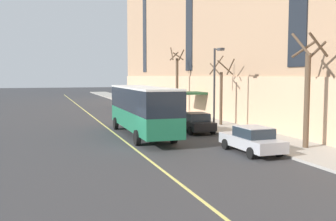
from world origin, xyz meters
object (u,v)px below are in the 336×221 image
street_tree_mid_block (307,90)px  parked_car_silver_1 (252,140)px  street_tree_far_downtown (177,81)px  street_lamp (216,80)px  parked_car_navy_4 (171,115)px  city_bus (142,108)px  street_tree_far_uptown (221,90)px  parked_car_black_6 (196,123)px  parked_car_black_5 (126,102)px  parked_car_red_3 (139,106)px

street_tree_mid_block → parked_car_silver_1: bearing=177.5°
street_tree_far_downtown → street_lamp: 14.55m
parked_car_navy_4 → street_tree_far_downtown: size_ratio=0.59×
city_bus → street_tree_far_uptown: street_tree_far_uptown is taller
city_bus → parked_car_black_6: city_bus is taller
city_bus → parked_car_black_5: (4.27, 25.80, -1.33)m
parked_car_navy_4 → parked_car_black_6: 6.18m
parked_car_red_3 → parked_car_black_6: same height
parked_car_navy_4 → street_tree_far_downtown: bearing=67.0°
parked_car_silver_1 → parked_car_red_3: 27.06m
parked_car_black_5 → street_tree_far_downtown: 11.80m
street_lamp → city_bus: bearing=-174.3°
parked_car_black_6 → street_tree_mid_block: street_tree_mid_block is taller
street_tree_far_downtown → street_lamp: bearing=-97.1°
street_tree_far_uptown → parked_car_red_3: bearing=103.2°
parked_car_black_5 → parked_car_red_3: bearing=-89.1°
city_bus → street_tree_far_uptown: 8.77m
street_lamp → parked_car_silver_1: bearing=-101.4°
parked_car_navy_4 → parked_car_black_5: 19.03m
parked_car_black_5 → street_lamp: bearing=-85.6°
parked_car_red_3 → parked_car_navy_4: size_ratio=0.98×
parked_car_red_3 → city_bus: bearing=-103.1°
city_bus → street_tree_far_uptown: (8.03, 3.36, 1.06)m
street_tree_mid_block → street_tree_far_downtown: 23.37m
city_bus → parked_car_black_6: (4.51, 0.59, -1.33)m
street_tree_far_downtown → city_bus: bearing=-118.0°
parked_car_black_5 → parked_car_silver_1: bearing=-89.7°
street_tree_far_uptown → street_tree_far_downtown: street_tree_far_downtown is taller
street_tree_far_uptown → street_lamp: street_lamp is taller
street_tree_far_uptown → street_tree_far_downtown: bearing=90.1°
city_bus → street_tree_far_downtown: bearing=62.0°
street_tree_mid_block → street_tree_far_uptown: 11.69m
street_tree_far_uptown → street_lamp: 3.45m
street_tree_mid_block → street_lamp: street_tree_mid_block is taller
street_tree_mid_block → parked_car_red_3: bearing=97.6°
parked_car_black_6 → street_lamp: (1.69, 0.02, 3.38)m
street_tree_far_uptown → parked_car_silver_1: bearing=-107.4°
parked_car_navy_4 → city_bus: bearing=-123.5°
parked_car_silver_1 → parked_car_navy_4: size_ratio=1.07×
parked_car_navy_4 → street_tree_far_uptown: 5.47m
parked_car_red_3 → parked_car_black_6: bearing=-89.6°
parked_car_silver_1 → street_tree_mid_block: bearing=-2.5°
street_tree_far_uptown → parked_car_black_5: bearing=99.5°
parked_car_navy_4 → parked_car_black_5: bearing=90.7°
parked_car_red_3 → parked_car_navy_4: bearing=-89.5°
parked_car_silver_1 → parked_car_black_5: bearing=90.3°
parked_car_red_3 → street_tree_mid_block: street_tree_mid_block is taller
parked_car_red_3 → parked_car_black_5: same height
street_tree_far_uptown → street_tree_far_downtown: 11.71m
street_tree_far_downtown → parked_car_navy_4: bearing=-113.0°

